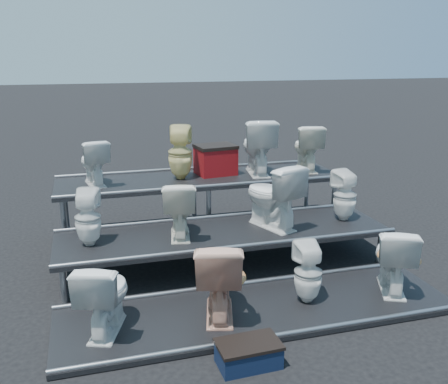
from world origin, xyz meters
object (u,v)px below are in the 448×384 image
object	(u,v)px
toilet_2	(308,272)
toilet_8	(94,162)
toilet_5	(179,209)
toilet_6	(272,196)
red_crate	(216,161)
toilet_9	(180,153)
step_stool	(248,355)
toilet_10	(257,146)
toilet_7	(345,195)
toilet_0	(105,295)
toilet_3	(393,258)
toilet_11	(307,147)
toilet_4	(88,218)
toilet_1	(219,277)

from	to	relation	value
toilet_2	toilet_8	bearing A→B (deg)	-47.08
toilet_5	toilet_6	xyz separation A→B (m)	(1.22, 0.00, 0.07)
red_crate	toilet_9	bearing A→B (deg)	-174.26
toilet_8	step_stool	xyz separation A→B (m)	(1.14, -3.44, -1.09)
toilet_2	toilet_8	world-z (taller)	toilet_8
toilet_10	step_stool	xyz separation A→B (m)	(-1.29, -3.44, -1.19)
toilet_7	toilet_0	bearing A→B (deg)	13.13
toilet_3	toilet_7	size ratio (longest dim) A/B	1.11
toilet_0	toilet_3	distance (m)	3.17
toilet_0	step_stool	world-z (taller)	toilet_0
toilet_11	toilet_5	bearing A→B (deg)	40.71
step_stool	toilet_7	bearing A→B (deg)	43.52
toilet_3	toilet_6	bearing A→B (deg)	-28.78
toilet_10	step_stool	world-z (taller)	toilet_10
toilet_10	red_crate	bearing A→B (deg)	-4.14
toilet_10	toilet_0	bearing A→B (deg)	54.86
toilet_4	toilet_6	size ratio (longest dim) A/B	0.80
toilet_5	toilet_7	distance (m)	2.27
toilet_11	red_crate	world-z (taller)	toilet_11
toilet_11	step_stool	bearing A→B (deg)	69.65
toilet_9	toilet_8	bearing A→B (deg)	15.76
red_crate	toilet_8	bearing A→B (deg)	176.53
toilet_0	toilet_5	xyz separation A→B (m)	(0.99, 1.30, 0.38)
red_crate	step_stool	distance (m)	3.76
toilet_4	toilet_5	xyz separation A→B (m)	(1.09, 0.00, 0.02)
toilet_8	step_stool	size ratio (longest dim) A/B	1.20
toilet_9	toilet_10	xyz separation A→B (m)	(1.20, 0.00, 0.03)
toilet_8	red_crate	world-z (taller)	toilet_8
toilet_4	toilet_10	size ratio (longest dim) A/B	0.80
toilet_9	toilet_6	bearing A→B (deg)	141.61
toilet_2	step_stool	world-z (taller)	toilet_2
toilet_2	toilet_8	distance (m)	3.43
toilet_5	toilet_9	bearing A→B (deg)	-92.11
toilet_4	toilet_6	bearing A→B (deg)	-169.02
toilet_5	toilet_10	bearing A→B (deg)	-128.63
toilet_0	toilet_7	bearing A→B (deg)	-138.77
toilet_6	red_crate	xyz separation A→B (m)	(-0.37, 1.44, 0.18)
toilet_2	red_crate	size ratio (longest dim) A/B	1.20
toilet_6	toilet_9	bearing A→B (deg)	-74.22
toilet_4	red_crate	world-z (taller)	red_crate
toilet_1	toilet_8	size ratio (longest dim) A/B	1.29
toilet_3	step_stool	distance (m)	2.19
toilet_11	toilet_2	bearing A→B (deg)	77.18
toilet_8	toilet_0	bearing A→B (deg)	78.34
toilet_7	red_crate	distance (m)	2.04
toilet_3	toilet_8	bearing A→B (deg)	-14.94
toilet_9	toilet_10	world-z (taller)	toilet_10
toilet_3	toilet_7	distance (m)	1.35
toilet_4	toilet_9	xyz separation A→B (m)	(1.37, 1.30, 0.45)
toilet_4	toilet_9	size ratio (longest dim) A/B	0.86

